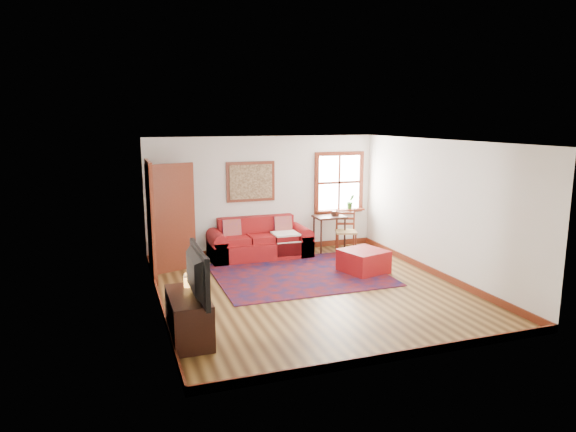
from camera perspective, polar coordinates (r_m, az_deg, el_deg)
name	(u,v)px	position (r m, az deg, el deg)	size (l,w,h in m)	color
ground	(311,290)	(8.79, 2.56, -8.22)	(5.50, 5.50, 0.00)	#442A12
room_envelope	(311,194)	(8.42, 2.62, 2.51)	(5.04, 5.54, 2.52)	silver
window	(341,189)	(11.61, 5.86, 3.05)	(1.18, 0.20, 1.38)	white
doorway	(164,217)	(9.71, -13.58, -0.16)	(0.89, 1.08, 2.14)	black
framed_artwork	(251,182)	(10.88, -4.15, 3.82)	(1.05, 0.07, 0.85)	maroon
persian_rug	(300,274)	(9.60, 1.31, -6.51)	(3.07, 2.45, 0.02)	#5F0F0D
red_leather_sofa	(260,244)	(10.77, -3.18, -3.15)	(2.10, 0.87, 0.82)	maroon
red_ottoman	(363,261)	(9.82, 8.38, -4.98)	(0.75, 0.75, 0.43)	maroon
side_table	(329,222)	(11.18, 4.62, -0.63)	(0.65, 0.49, 0.78)	black
ladder_back_chair	(346,229)	(11.14, 6.44, -1.50)	(0.55, 0.54, 0.94)	tan
media_cabinet	(189,317)	(6.97, -10.97, -10.95)	(0.49, 1.10, 0.60)	black
television	(190,274)	(6.62, -10.80, -6.32)	(1.15, 0.15, 0.66)	black
candle_hurricane	(188,281)	(7.17, -11.08, -7.07)	(0.12, 0.12, 0.18)	silver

